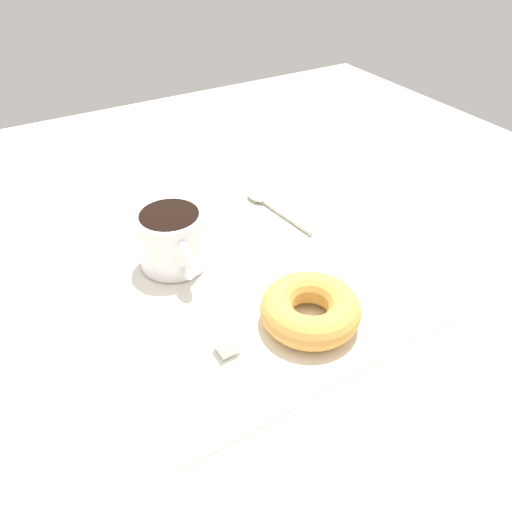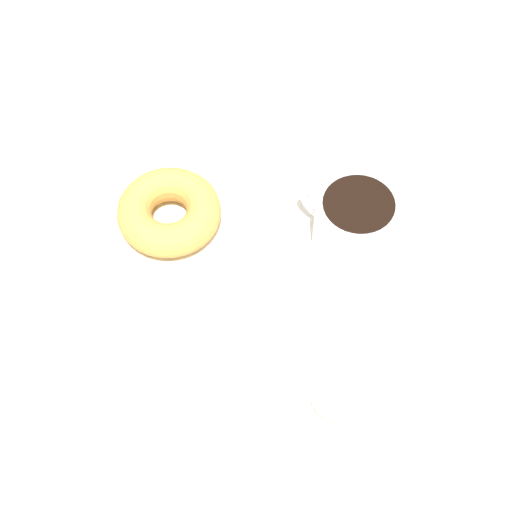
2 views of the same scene
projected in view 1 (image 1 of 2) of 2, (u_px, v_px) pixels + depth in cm
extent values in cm
cube|color=beige|center=(259.00, 288.00, 56.95)|extent=(120.00, 120.00, 2.00)
cube|color=white|center=(256.00, 271.00, 57.59)|extent=(36.21, 36.21, 0.30)
cylinder|color=white|center=(172.00, 239.00, 56.70)|extent=(7.83, 7.83, 6.56)
cylinder|color=black|center=(169.00, 216.00, 54.82)|extent=(6.63, 6.63, 0.60)
torus|color=white|center=(185.00, 260.00, 53.64)|extent=(1.24, 4.63, 4.57)
torus|color=gold|center=(310.00, 309.00, 49.84)|extent=(10.14, 10.14, 3.37)
ellipsoid|color=#B7B2A8|center=(257.00, 196.00, 69.82)|extent=(2.81, 3.86, 0.90)
cylinder|color=#B7B2A8|center=(286.00, 216.00, 66.02)|extent=(1.78, 10.28, 0.56)
cube|color=white|center=(227.00, 344.00, 47.22)|extent=(1.84, 1.84, 1.84)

